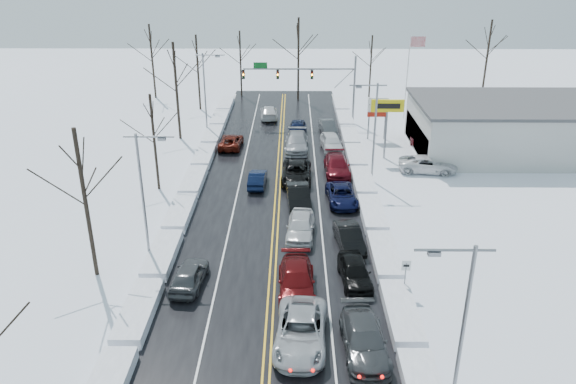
{
  "coord_description": "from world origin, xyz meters",
  "views": [
    {
      "loc": [
        1.31,
        -37.27,
        19.84
      ],
      "look_at": [
        0.95,
        1.77,
        2.5
      ],
      "focal_mm": 35.0,
      "sensor_mm": 36.0,
      "label": 1
    }
  ],
  "objects_px": {
    "flagpole": "(409,71)",
    "oncoming_car_0": "(258,186)",
    "tires_plus_sign": "(387,110)",
    "dealership_building": "(515,127)",
    "traffic_signal_mast": "(311,78)"
  },
  "relations": [
    {
      "from": "traffic_signal_mast",
      "to": "flagpole",
      "type": "height_order",
      "value": "flagpole"
    },
    {
      "from": "dealership_building",
      "to": "oncoming_car_0",
      "type": "xyz_separation_m",
      "value": [
        -25.81,
        -9.22,
        -2.66
      ]
    },
    {
      "from": "traffic_signal_mast",
      "to": "flagpole",
      "type": "distance_m",
      "value": 11.9
    },
    {
      "from": "oncoming_car_0",
      "to": "flagpole",
      "type": "bearing_deg",
      "value": -126.41
    },
    {
      "from": "tires_plus_sign",
      "to": "oncoming_car_0",
      "type": "height_order",
      "value": "tires_plus_sign"
    },
    {
      "from": "traffic_signal_mast",
      "to": "tires_plus_sign",
      "type": "bearing_deg",
      "value": -59.54
    },
    {
      "from": "flagpole",
      "to": "dealership_building",
      "type": "height_order",
      "value": "flagpole"
    },
    {
      "from": "traffic_signal_mast",
      "to": "oncoming_car_0",
      "type": "bearing_deg",
      "value": -105.36
    },
    {
      "from": "flagpole",
      "to": "dealership_building",
      "type": "relative_size",
      "value": 0.49
    },
    {
      "from": "traffic_signal_mast",
      "to": "dealership_building",
      "type": "bearing_deg",
      "value": -25.95
    },
    {
      "from": "tires_plus_sign",
      "to": "dealership_building",
      "type": "relative_size",
      "value": 0.29
    },
    {
      "from": "flagpole",
      "to": "oncoming_car_0",
      "type": "relative_size",
      "value": 2.43
    },
    {
      "from": "tires_plus_sign",
      "to": "flagpole",
      "type": "relative_size",
      "value": 0.6
    },
    {
      "from": "dealership_building",
      "to": "oncoming_car_0",
      "type": "distance_m",
      "value": 27.53
    },
    {
      "from": "tires_plus_sign",
      "to": "dealership_building",
      "type": "bearing_deg",
      "value": 8.47
    }
  ]
}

